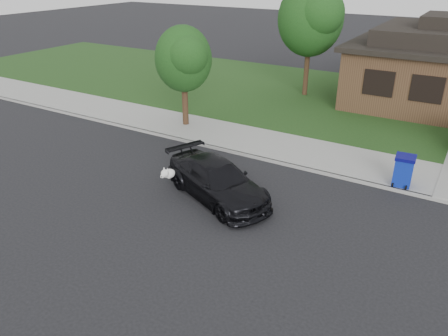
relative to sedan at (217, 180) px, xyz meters
The scene contains 8 objects.
ground 2.57m from the sedan, ahead, with size 120.00×120.00×0.00m, color black.
sidewalk 5.64m from the sedan, 63.67° to the left, with size 60.00×3.00×0.12m, color gray.
curb 4.36m from the sedan, 54.81° to the left, with size 60.00×0.12×0.12m, color gray.
lawn 13.28m from the sedan, 79.19° to the left, with size 60.00×13.00×0.13m, color #193814.
sedan is the anchor object (origin of this frame).
recycling_bin 6.48m from the sedan, 37.10° to the left, with size 0.70×0.73×1.09m.
tree_0 13.59m from the sedan, 98.14° to the left, with size 3.78×3.60×6.34m.
tree_2 7.57m from the sedan, 133.58° to the left, with size 2.73×2.60×4.59m.
Camera 1 is at (4.34, -10.96, 7.18)m, focal length 35.00 mm.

